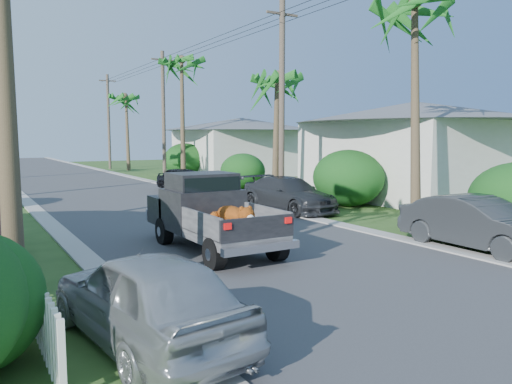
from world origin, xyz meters
TOP-DOWN VIEW (x-y plane):
  - ground at (0.00, 0.00)m, footprint 120.00×120.00m
  - road at (0.00, 25.00)m, footprint 8.00×100.00m
  - curb_left at (-4.30, 25.00)m, footprint 0.60×100.00m
  - curb_right at (4.30, 25.00)m, footprint 0.60×100.00m
  - pickup_truck at (-1.13, 6.55)m, footprint 1.98×5.12m
  - parked_car_rn at (5.00, 2.56)m, footprint 1.61×4.40m
  - parked_car_rm at (4.64, 11.03)m, footprint 2.30×4.93m
  - parked_car_rf at (3.68, 19.86)m, footprint 2.13×4.18m
  - parked_car_ln at (-4.65, 1.13)m, footprint 2.18×4.31m
  - palm_r_a at (6.30, 6.00)m, footprint 4.40×4.40m
  - palm_r_b at (6.60, 15.00)m, footprint 4.40×4.40m
  - palm_r_c at (6.20, 26.00)m, footprint 4.40×4.40m
  - palm_r_d at (6.50, 40.00)m, footprint 4.40×4.40m
  - shrub_r_b at (7.80, 11.00)m, footprint 3.00×3.30m
  - shrub_r_c at (7.50, 20.00)m, footprint 2.60×2.86m
  - shrub_r_d at (8.00, 30.00)m, footprint 3.20×3.52m
  - picket_fence at (-6.00, 5.50)m, footprint 0.10×11.00m
  - house_right_near at (13.00, 12.00)m, footprint 8.00×9.00m
  - house_right_far at (13.00, 30.00)m, footprint 9.00×8.00m
  - utility_pole_b at (5.60, 13.00)m, footprint 1.60×0.26m
  - utility_pole_c at (5.60, 28.00)m, footprint 1.60×0.26m
  - utility_pole_d at (5.60, 43.00)m, footprint 1.60×0.26m

SIDE VIEW (x-z plane):
  - ground at x=0.00m, z-range 0.00..0.00m
  - road at x=0.00m, z-range 0.00..0.02m
  - curb_left at x=-4.30m, z-range 0.00..0.06m
  - curb_right at x=4.30m, z-range 0.00..0.06m
  - picket_fence at x=-6.00m, z-range 0.00..1.00m
  - parked_car_rf at x=3.68m, z-range 0.00..1.36m
  - parked_car_rm at x=4.64m, z-range 0.00..1.39m
  - parked_car_ln at x=-4.65m, z-range 0.00..1.41m
  - parked_car_rn at x=5.00m, z-range 0.00..1.44m
  - pickup_truck at x=-1.13m, z-range -0.02..2.04m
  - shrub_r_c at x=7.50m, z-range 0.00..2.10m
  - shrub_r_b at x=7.80m, z-range 0.00..2.50m
  - shrub_r_d at x=8.00m, z-range 0.00..2.60m
  - house_right_far at x=13.00m, z-range -0.18..4.42m
  - house_right_near at x=13.00m, z-range -0.18..4.62m
  - utility_pole_b at x=5.60m, z-range 0.10..9.10m
  - utility_pole_c at x=5.60m, z-range 0.10..9.10m
  - utility_pole_d at x=5.60m, z-range 0.10..9.10m
  - palm_r_b at x=6.60m, z-range 2.35..9.55m
  - palm_r_d at x=6.50m, z-range 2.73..10.74m
  - palm_r_a at x=6.30m, z-range 3.07..11.78m
  - palm_r_c at x=6.20m, z-range 3.41..12.81m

